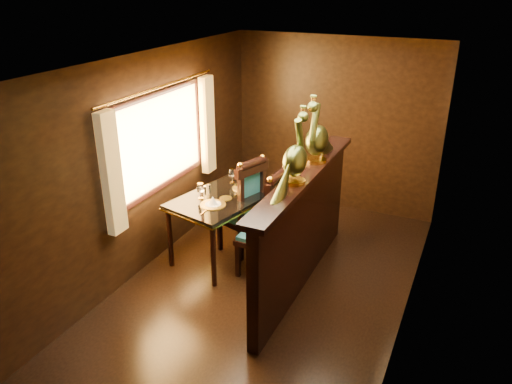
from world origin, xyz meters
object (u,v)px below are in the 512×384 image
(chair_left, at_px, (270,222))
(peacock_left, at_px, (295,147))
(peacock_right, at_px, (318,127))
(dining_table, at_px, (225,201))
(chair_right, at_px, (247,205))

(chair_left, bearing_deg, peacock_left, -37.98)
(chair_left, height_order, peacock_right, peacock_right)
(dining_table, bearing_deg, chair_left, -4.52)
(dining_table, distance_m, peacock_left, 1.56)
(chair_left, xyz_separation_m, peacock_left, (0.39, -0.32, 1.04))
(dining_table, relative_size, chair_left, 1.14)
(peacock_left, relative_size, peacock_right, 0.95)
(peacock_left, bearing_deg, peacock_right, 90.00)
(dining_table, distance_m, chair_right, 0.28)
(chair_left, height_order, peacock_left, peacock_left)
(dining_table, bearing_deg, peacock_right, 19.82)
(chair_right, relative_size, peacock_right, 1.65)
(dining_table, xyz_separation_m, chair_right, (0.23, 0.13, -0.06))
(peacock_left, xyz_separation_m, peacock_right, (0.00, 0.67, 0.02))
(chair_right, distance_m, peacock_left, 1.51)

